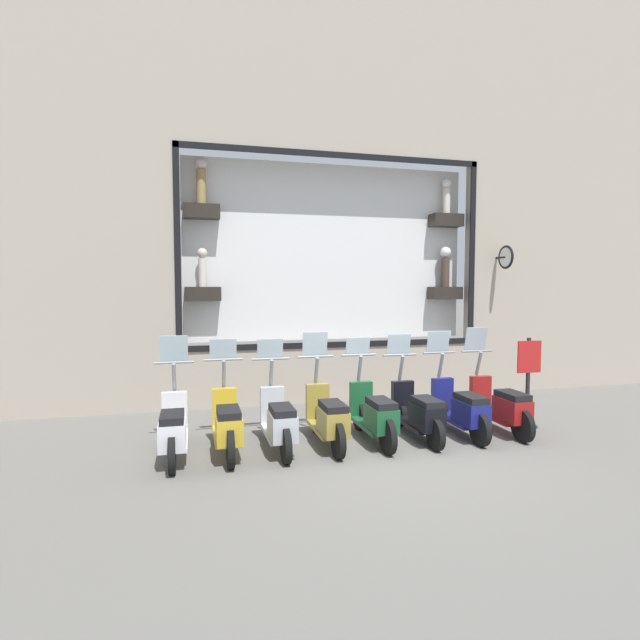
# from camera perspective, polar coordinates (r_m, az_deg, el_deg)

# --- Properties ---
(ground_plane) EXTENTS (120.00, 120.00, 0.00)m
(ground_plane) POSITION_cam_1_polar(r_m,az_deg,el_deg) (7.56, 9.22, -14.88)
(ground_plane) COLOR #66635E
(building_facade) EXTENTS (1.18, 36.00, 10.53)m
(building_facade) POSITION_cam_1_polar(r_m,az_deg,el_deg) (10.97, 1.54, 19.61)
(building_facade) COLOR #ADA08E
(building_facade) RESTS_ON ground_plane
(scooter_red_0) EXTENTS (1.80, 0.61, 1.69)m
(scooter_red_0) POSITION_cam_1_polar(r_m,az_deg,el_deg) (8.90, 20.05, -9.25)
(scooter_red_0) COLOR black
(scooter_red_0) RESTS_ON ground_plane
(scooter_navy_1) EXTENTS (1.80, 0.60, 1.64)m
(scooter_navy_1) POSITION_cam_1_polar(r_m,az_deg,el_deg) (8.51, 15.84, -9.80)
(scooter_navy_1) COLOR black
(scooter_navy_1) RESTS_ON ground_plane
(scooter_black_2) EXTENTS (1.79, 0.60, 1.60)m
(scooter_black_2) POSITION_cam_1_polar(r_m,az_deg,el_deg) (8.17, 11.24, -10.38)
(scooter_black_2) COLOR black
(scooter_black_2) RESTS_ON ground_plane
(scooter_green_3) EXTENTS (1.80, 0.61, 1.57)m
(scooter_green_3) POSITION_cam_1_polar(r_m,az_deg,el_deg) (7.88, 6.24, -10.75)
(scooter_green_3) COLOR black
(scooter_green_3) RESTS_ON ground_plane
(scooter_olive_4) EXTENTS (1.80, 0.60, 1.67)m
(scooter_olive_4) POSITION_cam_1_polar(r_m,az_deg,el_deg) (7.66, 0.90, -11.13)
(scooter_olive_4) COLOR black
(scooter_olive_4) RESTS_ON ground_plane
(scooter_silver_5) EXTENTS (1.80, 0.60, 1.58)m
(scooter_silver_5) POSITION_cam_1_polar(r_m,az_deg,el_deg) (7.50, -4.71, -11.55)
(scooter_silver_5) COLOR black
(scooter_silver_5) RESTS_ON ground_plane
(scooter_yellow_6) EXTENTS (1.81, 0.61, 1.60)m
(scooter_yellow_6) POSITION_cam_1_polar(r_m,az_deg,el_deg) (7.42, -10.53, -11.70)
(scooter_yellow_6) COLOR black
(scooter_yellow_6) RESTS_ON ground_plane
(scooter_white_7) EXTENTS (1.80, 0.61, 1.67)m
(scooter_white_7) POSITION_cam_1_polar(r_m,az_deg,el_deg) (7.41, -16.43, -11.87)
(scooter_white_7) COLOR black
(scooter_white_7) RESTS_ON ground_plane
(shop_sign_post) EXTENTS (0.36, 0.45, 1.54)m
(shop_sign_post) POSITION_cam_1_polar(r_m,az_deg,el_deg) (9.33, 22.69, -6.29)
(shop_sign_post) COLOR #232326
(shop_sign_post) RESTS_ON ground_plane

